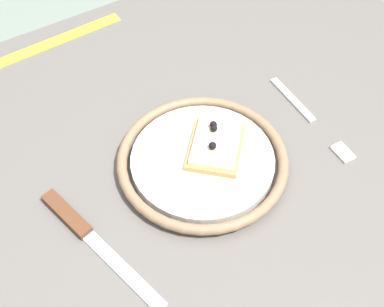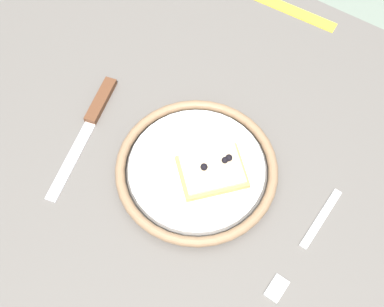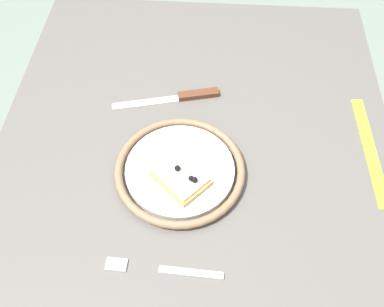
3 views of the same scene
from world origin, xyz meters
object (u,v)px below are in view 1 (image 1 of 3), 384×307
Objects in this scene: dining_table at (186,193)px; pizza_slice_near at (216,145)px; plate at (203,161)px; measuring_tape at (52,43)px; knife at (80,227)px; fork at (310,118)px.

pizza_slice_near is (-0.04, 0.02, 0.12)m from dining_table.
measuring_tape is at bearing -77.95° from plate.
knife is at bearing 1.16° from plate.
plate reaches higher than knife.
pizza_slice_near is 0.61× the size of fork.
pizza_slice_near reaches higher than dining_table.
plate is 0.03m from pizza_slice_near.
knife reaches higher than dining_table.
measuring_tape is (-0.12, -0.38, -0.00)m from knife.
knife is at bearing 70.79° from measuring_tape.
fork is 0.74× the size of measuring_tape.
dining_table is at bearing -171.35° from knife.
measuring_tape is (0.11, -0.38, -0.03)m from pizza_slice_near.
plate is 1.25× the size of fork.
plate is at bearing 120.24° from dining_table.
plate is at bearing 9.43° from pizza_slice_near.
pizza_slice_near is at bearing -5.70° from fork.
dining_table is 0.23m from fork.
plate is 0.20m from fork.
pizza_slice_near is 0.17m from fork.
measuring_tape is at bearing -74.17° from pizza_slice_near.
plate is 0.39m from measuring_tape.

